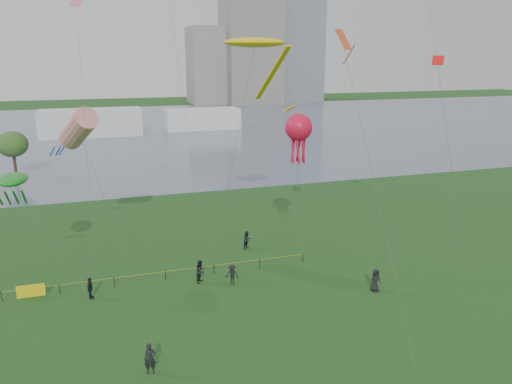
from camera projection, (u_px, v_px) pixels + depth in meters
name	position (u px, v px, depth m)	size (l,w,h in m)	color
ground_plane	(308.00, 368.00, 29.00)	(400.00, 400.00, 0.00)	#133711
lake	(144.00, 130.00, 120.94)	(400.00, 120.00, 0.08)	slate
building_mid	(250.00, 52.00, 186.34)	(20.00, 20.00, 38.00)	slate
building_low	(211.00, 65.00, 189.10)	(16.00, 18.00, 28.00)	gray
pavilion_left	(91.00, 123.00, 112.06)	(22.00, 8.00, 6.00)	silver
pavilion_right	(202.00, 119.00, 122.53)	(18.00, 7.00, 5.00)	silver
fence	(85.00, 284.00, 38.39)	(24.07, 0.07, 1.05)	black
spectator_a	(201.00, 271.00, 39.77)	(0.90, 0.70, 1.86)	black
spectator_b	(232.00, 274.00, 39.49)	(1.03, 0.59, 1.60)	black
spectator_c	(90.00, 288.00, 37.08)	(0.97, 0.40, 1.66)	black
spectator_d	(375.00, 280.00, 38.25)	(0.88, 0.57, 1.80)	black
spectator_f	(150.00, 359.00, 28.29)	(0.67, 0.44, 1.84)	black
spectator_g	(247.00, 240.00, 46.68)	(0.84, 0.65, 1.73)	black
kite_stingray	(255.00, 43.00, 40.06)	(7.31, 10.09, 18.97)	#3F3F42
kite_windsock	(78.00, 129.00, 42.19)	(5.98, 8.36, 13.54)	#3F3F42
kite_creature	(13.00, 180.00, 37.68)	(6.00, 7.26, 8.88)	#3F3F42
kite_octopus	(299.00, 128.00, 39.96)	(2.20, 3.51, 13.08)	#3F3F42
kite_delta	(347.00, 54.00, 33.58)	(2.12, 14.24, 19.29)	#3F3F42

